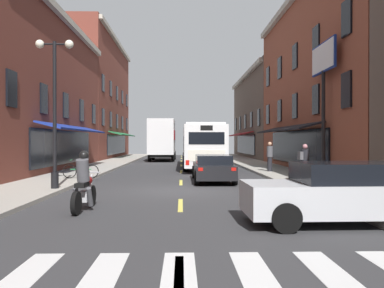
{
  "coord_description": "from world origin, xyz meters",
  "views": [
    {
      "loc": [
        0.04,
        -15.37,
        1.92
      ],
      "look_at": [
        0.68,
        9.28,
        1.75
      ],
      "focal_mm": 36.98,
      "sensor_mm": 36.0,
      "label": 1
    }
  ],
  "objects_px": {
    "sedan_mid": "(346,193)",
    "bicycle_near": "(81,171)",
    "billboard_sign": "(323,74)",
    "box_truck": "(162,140)",
    "pedestrian_mid": "(270,156)",
    "transit_bus": "(201,146)",
    "sedan_near": "(166,151)",
    "pedestrian_near": "(305,162)",
    "motorcycle_rider": "(84,185)",
    "street_lamp_twin": "(55,106)",
    "sedan_far": "(213,168)"
  },
  "relations": [
    {
      "from": "sedan_mid",
      "to": "bicycle_near",
      "type": "distance_m",
      "value": 13.29
    },
    {
      "from": "billboard_sign",
      "to": "box_truck",
      "type": "distance_m",
      "value": 21.59
    },
    {
      "from": "pedestrian_mid",
      "to": "transit_bus",
      "type": "bearing_deg",
      "value": 25.04
    },
    {
      "from": "sedan_near",
      "to": "sedan_mid",
      "type": "distance_m",
      "value": 40.03
    },
    {
      "from": "sedan_near",
      "to": "pedestrian_near",
      "type": "bearing_deg",
      "value": -76.61
    },
    {
      "from": "transit_bus",
      "to": "box_truck",
      "type": "relative_size",
      "value": 1.7
    },
    {
      "from": "pedestrian_mid",
      "to": "box_truck",
      "type": "bearing_deg",
      "value": 14.08
    },
    {
      "from": "box_truck",
      "to": "motorcycle_rider",
      "type": "relative_size",
      "value": 3.42
    },
    {
      "from": "sedan_mid",
      "to": "pedestrian_near",
      "type": "relative_size",
      "value": 2.79
    },
    {
      "from": "sedan_near",
      "to": "pedestrian_near",
      "type": "relative_size",
      "value": 2.55
    },
    {
      "from": "billboard_sign",
      "to": "bicycle_near",
      "type": "distance_m",
      "value": 12.79
    },
    {
      "from": "transit_bus",
      "to": "pedestrian_mid",
      "type": "bearing_deg",
      "value": -54.36
    },
    {
      "from": "motorcycle_rider",
      "to": "pedestrian_mid",
      "type": "distance_m",
      "value": 14.67
    },
    {
      "from": "pedestrian_mid",
      "to": "motorcycle_rider",
      "type": "bearing_deg",
      "value": 136.74
    },
    {
      "from": "bicycle_near",
      "to": "transit_bus",
      "type": "bearing_deg",
      "value": 56.43
    },
    {
      "from": "billboard_sign",
      "to": "motorcycle_rider",
      "type": "relative_size",
      "value": 3.22
    },
    {
      "from": "box_truck",
      "to": "pedestrian_mid",
      "type": "bearing_deg",
      "value": -65.32
    },
    {
      "from": "sedan_mid",
      "to": "pedestrian_mid",
      "type": "distance_m",
      "value": 14.3
    },
    {
      "from": "pedestrian_mid",
      "to": "street_lamp_twin",
      "type": "bearing_deg",
      "value": 118.83
    },
    {
      "from": "billboard_sign",
      "to": "pedestrian_mid",
      "type": "height_order",
      "value": "billboard_sign"
    },
    {
      "from": "motorcycle_rider",
      "to": "bicycle_near",
      "type": "relative_size",
      "value": 1.21
    },
    {
      "from": "pedestrian_mid",
      "to": "street_lamp_twin",
      "type": "xyz_separation_m",
      "value": [
        -10.02,
        -8.24,
        2.2
      ]
    },
    {
      "from": "pedestrian_mid",
      "to": "street_lamp_twin",
      "type": "distance_m",
      "value": 13.16
    },
    {
      "from": "billboard_sign",
      "to": "street_lamp_twin",
      "type": "xyz_separation_m",
      "value": [
        -11.81,
        -4.33,
        -2.02
      ]
    },
    {
      "from": "pedestrian_near",
      "to": "street_lamp_twin",
      "type": "xyz_separation_m",
      "value": [
        -10.27,
        -2.37,
        2.22
      ]
    },
    {
      "from": "transit_bus",
      "to": "street_lamp_twin",
      "type": "relative_size",
      "value": 2.15
    },
    {
      "from": "bicycle_near",
      "to": "pedestrian_near",
      "type": "height_order",
      "value": "pedestrian_near"
    },
    {
      "from": "sedan_mid",
      "to": "street_lamp_twin",
      "type": "bearing_deg",
      "value": 145.16
    },
    {
      "from": "sedan_mid",
      "to": "pedestrian_mid",
      "type": "height_order",
      "value": "pedestrian_mid"
    },
    {
      "from": "sedan_near",
      "to": "motorcycle_rider",
      "type": "distance_m",
      "value": 37.73
    },
    {
      "from": "box_truck",
      "to": "bicycle_near",
      "type": "distance_m",
      "value": 19.93
    },
    {
      "from": "transit_bus",
      "to": "motorcycle_rider",
      "type": "xyz_separation_m",
      "value": [
        -4.11,
        -17.65,
        -0.9
      ]
    },
    {
      "from": "billboard_sign",
      "to": "pedestrian_near",
      "type": "xyz_separation_m",
      "value": [
        -1.55,
        -1.96,
        -4.24
      ]
    },
    {
      "from": "sedan_far",
      "to": "motorcycle_rider",
      "type": "distance_m",
      "value": 8.91
    },
    {
      "from": "box_truck",
      "to": "bicycle_near",
      "type": "relative_size",
      "value": 4.14
    },
    {
      "from": "pedestrian_near",
      "to": "pedestrian_mid",
      "type": "xyz_separation_m",
      "value": [
        -0.24,
        5.87,
        0.02
      ]
    },
    {
      "from": "transit_bus",
      "to": "street_lamp_twin",
      "type": "height_order",
      "value": "street_lamp_twin"
    },
    {
      "from": "billboard_sign",
      "to": "motorcycle_rider",
      "type": "bearing_deg",
      "value": -139.0
    },
    {
      "from": "motorcycle_rider",
      "to": "sedan_mid",
      "type": "bearing_deg",
      "value": -16.18
    },
    {
      "from": "box_truck",
      "to": "motorcycle_rider",
      "type": "bearing_deg",
      "value": -91.64
    },
    {
      "from": "transit_bus",
      "to": "pedestrian_near",
      "type": "distance_m",
      "value": 11.9
    },
    {
      "from": "sedan_near",
      "to": "street_lamp_twin",
      "type": "distance_m",
      "value": 33.83
    },
    {
      "from": "billboard_sign",
      "to": "sedan_far",
      "type": "height_order",
      "value": "billboard_sign"
    },
    {
      "from": "billboard_sign",
      "to": "motorcycle_rider",
      "type": "xyz_separation_m",
      "value": [
        -9.7,
        -8.43,
        -4.55
      ]
    },
    {
      "from": "sedan_far",
      "to": "street_lamp_twin",
      "type": "height_order",
      "value": "street_lamp_twin"
    },
    {
      "from": "box_truck",
      "to": "sedan_far",
      "type": "bearing_deg",
      "value": -80.39
    },
    {
      "from": "billboard_sign",
      "to": "bicycle_near",
      "type": "height_order",
      "value": "billboard_sign"
    },
    {
      "from": "sedan_near",
      "to": "motorcycle_rider",
      "type": "relative_size",
      "value": 2.04
    },
    {
      "from": "box_truck",
      "to": "street_lamp_twin",
      "type": "height_order",
      "value": "street_lamp_twin"
    },
    {
      "from": "transit_bus",
      "to": "sedan_near",
      "type": "xyz_separation_m",
      "value": [
        -3.39,
        20.07,
        -0.88
      ]
    }
  ]
}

